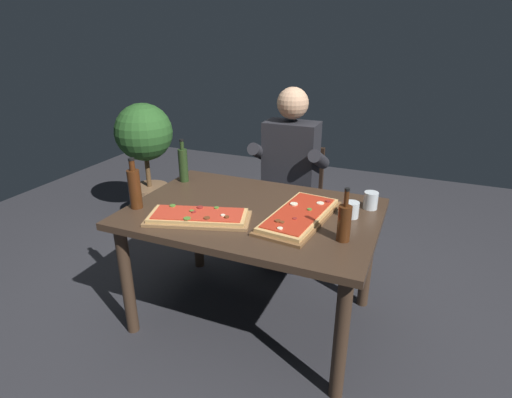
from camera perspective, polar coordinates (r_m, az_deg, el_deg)
name	(u,v)px	position (r m, az deg, el deg)	size (l,w,h in m)	color
ground_plane	(253,316)	(2.71, -0.43, -15.97)	(6.40, 6.40, 0.00)	#2D2D33
dining_table	(253,225)	(2.37, -0.47, -3.68)	(1.40, 0.96, 0.74)	#3D2B1E
pizza_rectangular_front	(198,217)	(2.22, -8.04, -2.46)	(0.60, 0.39, 0.05)	olive
pizza_rectangular_left	(299,216)	(2.23, 6.03, -2.32)	(0.34, 0.63, 0.05)	brown
wine_bottle_dark	(344,222)	(2.01, 12.20, -3.15)	(0.07, 0.07, 0.27)	#47230F
oil_bottle_amber	(135,188)	(2.42, -16.55, 1.52)	(0.07, 0.07, 0.30)	#47230F
vinegar_bottle_green	(183,164)	(2.78, -10.11, 4.79)	(0.06, 0.06, 0.29)	#233819
tumbler_near_camera	(371,201)	(2.42, 15.68, -0.33)	(0.08, 0.08, 0.10)	silver
tumbler_far_side	(352,210)	(2.28, 13.19, -1.46)	(0.08, 0.08, 0.09)	silver
diner_chair	(293,198)	(3.17, 5.11, 0.20)	(0.44, 0.44, 0.87)	black
seated_diner	(289,171)	(2.98, 4.56, 3.94)	(0.53, 0.41, 1.33)	#23232D
potted_plant_corner	(145,148)	(3.90, -15.16, 6.81)	(0.52, 0.52, 1.09)	#846042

